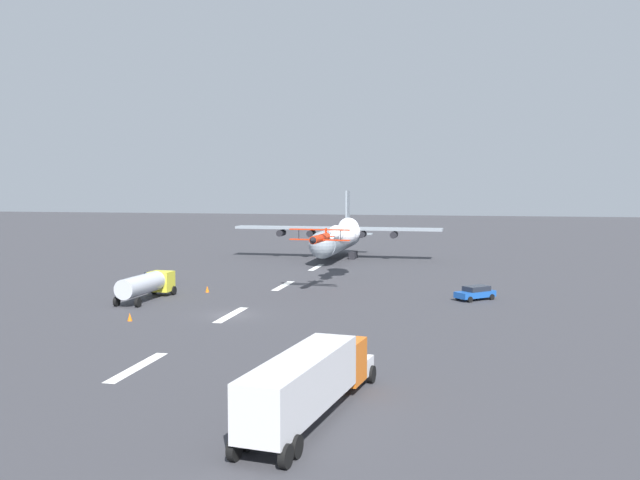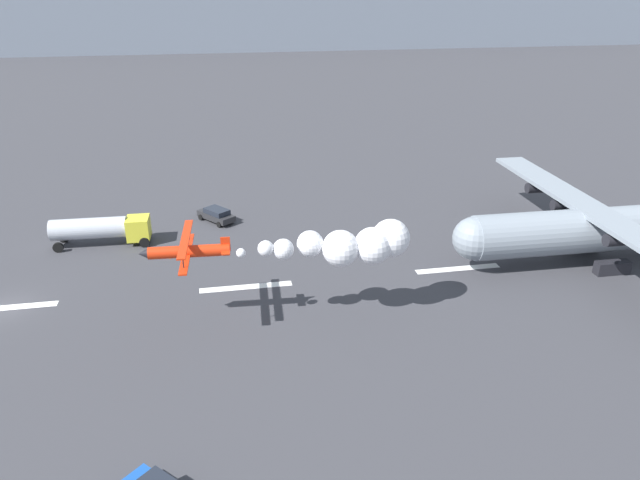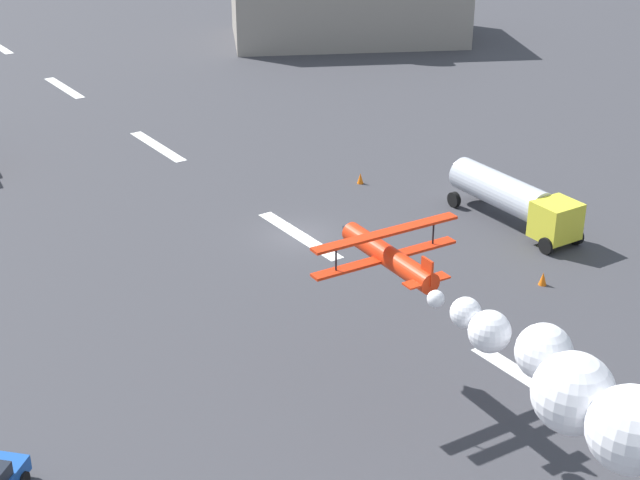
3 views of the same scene
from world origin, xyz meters
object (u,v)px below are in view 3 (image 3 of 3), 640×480
(traffic_cone_near, at_px, (360,178))
(stunt_biplane_red, at_px, (588,392))
(fuel_tanker_truck, at_px, (514,198))
(traffic_cone_far, at_px, (543,279))

(traffic_cone_near, bearing_deg, stunt_biplane_red, -24.67)
(fuel_tanker_truck, bearing_deg, stunt_biplane_red, -41.12)
(traffic_cone_far, bearing_deg, traffic_cone_near, 177.37)
(stunt_biplane_red, height_order, fuel_tanker_truck, stunt_biplane_red)
(fuel_tanker_truck, relative_size, traffic_cone_near, 12.77)
(stunt_biplane_red, xyz_separation_m, traffic_cone_near, (-31.48, 14.46, -5.88))
(stunt_biplane_red, height_order, traffic_cone_near, stunt_biplane_red)
(stunt_biplane_red, distance_m, traffic_cone_near, 35.14)
(traffic_cone_near, distance_m, traffic_cone_far, 17.49)
(stunt_biplane_red, bearing_deg, traffic_cone_near, 155.33)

